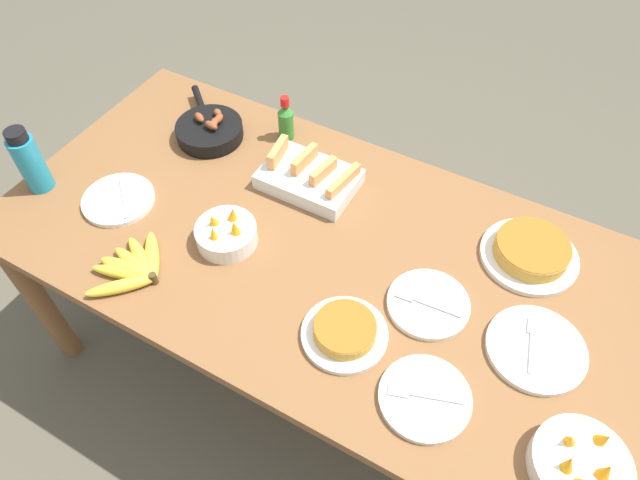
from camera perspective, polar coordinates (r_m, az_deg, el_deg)
name	(u,v)px	position (r m, az deg, el deg)	size (l,w,h in m)	color
ground_plane	(320,367)	(2.20, 0.00, -12.55)	(14.00, 14.00, 0.00)	#565142
dining_table	(320,265)	(1.66, 0.00, -2.51)	(1.86, 0.92, 0.73)	brown
banana_bunch	(134,268)	(1.60, -18.10, -2.66)	(0.19, 0.27, 0.04)	yellow
melon_tray	(309,177)	(1.73, -1.09, 6.32)	(0.28, 0.19, 0.10)	silver
skillet	(210,130)	(1.93, -10.99, 10.77)	(0.29, 0.27, 0.09)	black
frittata_plate_center	(345,332)	(1.41, 2.49, -9.14)	(0.22, 0.22, 0.05)	silver
frittata_plate_side	(531,252)	(1.65, 20.33, -1.12)	(0.26, 0.26, 0.06)	silver
empty_plate_near_front	(536,349)	(1.50, 20.78, -10.15)	(0.24, 0.24, 0.02)	silver
empty_plate_far_left	(119,200)	(1.80, -19.50, 3.81)	(0.21, 0.21, 0.02)	silver
empty_plate_far_right	(425,398)	(1.37, 10.43, -15.28)	(0.21, 0.21, 0.02)	silver
empty_plate_mid_edge	(428,304)	(1.49, 10.76, -6.31)	(0.21, 0.21, 0.02)	silver
fruit_bowl_mango	(580,465)	(1.38, 24.58, -19.81)	(0.21, 0.21, 0.10)	silver
fruit_bowl_citrus	(226,233)	(1.60, -9.34, 0.66)	(0.17, 0.17, 0.11)	silver
water_bottle	(30,161)	(1.88, -27.04, 7.04)	(0.08, 0.08, 0.21)	teal
hot_sauce_bottle	(286,120)	(1.87, -3.44, 11.87)	(0.05, 0.05, 0.16)	#337F2D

